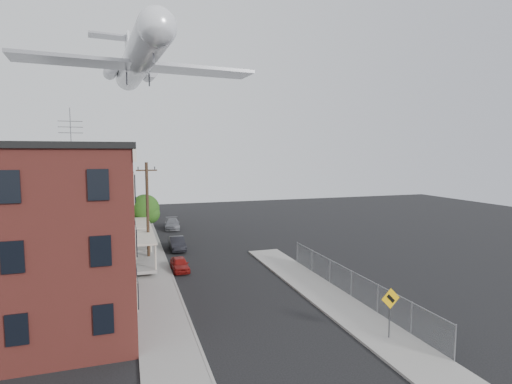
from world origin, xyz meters
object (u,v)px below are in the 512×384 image
Objects in this scene: car_near at (180,264)px; car_mid at (177,244)px; street_tree at (146,210)px; car_far at (172,224)px; airplane at (138,60)px; utility_pole at (148,211)px; warning_sign at (390,305)px.

car_mid reaches higher than car_near.
street_tree is 13.50m from car_near.
car_far is 21.23m from airplane.
car_near is 7.36m from car_mid.
street_tree is 6.90m from car_mid.
utility_pole is 10.00m from street_tree.
car_mid is 0.16× the size of airplane.
warning_sign is 0.61× the size of car_far.
warning_sign is 24.67m from car_mid.
street_tree is 7.40m from car_far.
utility_pole is at bearing -91.89° from street_tree.
street_tree reaches higher than car_near.
warning_sign is 18.26m from car_near.
utility_pole is 6.55m from car_mid.
street_tree reaches higher than warning_sign.
street_tree is 1.13× the size of car_far.
utility_pole is 0.36× the size of airplane.
car_far is (0.79, 11.62, 0.00)m from car_mid.
utility_pole is 2.68× the size of car_near.
utility_pole is 16.77m from car_far.
utility_pole is 1.96× the size of car_far.
car_near is 0.73× the size of car_far.
street_tree reaches higher than car_far.
warning_sign is at bearing -65.08° from airplane.
car_near is at bearing -95.07° from car_mid.
street_tree is 15.99m from airplane.
car_far reaches higher than car_near.
car_far is at bearing 59.55° from street_tree.
warning_sign is at bearing -59.52° from utility_pole.
street_tree is 0.21× the size of airplane.
utility_pole is (-11.20, 19.03, 2.79)m from warning_sign.
car_near is at bearing -81.30° from street_tree.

